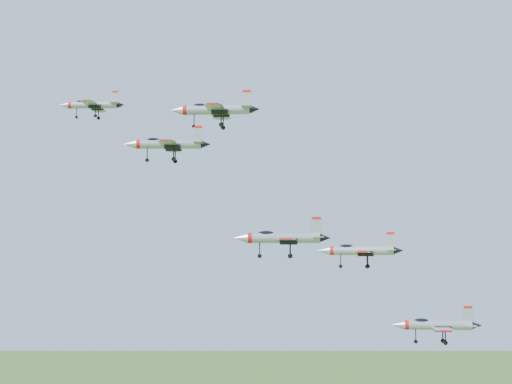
# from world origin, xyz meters

# --- Properties ---
(jet_lead) EXTENTS (11.58, 9.60, 3.09)m
(jet_lead) POSITION_xyz_m (-27.28, 14.48, 158.45)
(jet_lead) COLOR #9A9FA5
(jet_left_high) EXTENTS (13.71, 11.30, 3.67)m
(jet_left_high) POSITION_xyz_m (-3.04, 0.51, 154.12)
(jet_left_high) COLOR #9A9FA5
(jet_right_high) EXTENTS (10.68, 8.90, 2.85)m
(jet_right_high) POSITION_xyz_m (-5.24, -19.46, 145.78)
(jet_right_high) COLOR #9A9FA5
(jet_left_low) EXTENTS (12.75, 10.56, 3.41)m
(jet_left_low) POSITION_xyz_m (18.41, 3.91, 133.04)
(jet_left_low) COLOR #9A9FA5
(jet_right_low) EXTENTS (12.20, 10.12, 3.26)m
(jet_right_low) POSITION_xyz_m (8.34, -15.05, 134.45)
(jet_right_low) COLOR #9A9FA5
(jet_trail) EXTENTS (12.74, 10.48, 3.41)m
(jet_trail) POSITION_xyz_m (28.93, 1.57, 122.43)
(jet_trail) COLOR #9A9FA5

